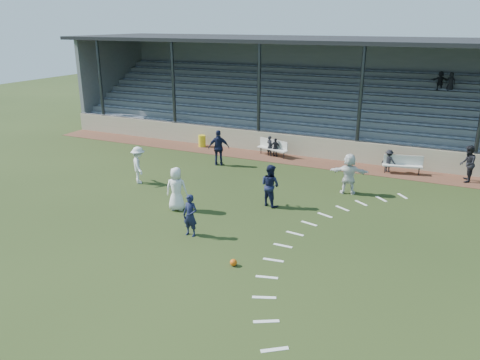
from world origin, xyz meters
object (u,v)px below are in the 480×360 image
at_px(football, 233,263).
at_px(player_white_lead, 176,189).
at_px(bench_left, 273,146).
at_px(player_navy_lead, 190,216).
at_px(bench_right, 403,163).
at_px(official, 468,164).
at_px(trash_bin, 202,141).

xyz_separation_m(football, player_white_lead, (-4.25, 3.34, 0.81)).
bearing_deg(bench_left, player_navy_lead, -67.63).
relative_size(bench_right, official, 1.11).
relative_size(trash_bin, football, 3.12).
height_order(bench_left, player_white_lead, player_white_lead).
relative_size(bench_left, football, 8.65).
relative_size(bench_right, player_navy_lead, 1.27).
xyz_separation_m(bench_right, official, (3.02, -0.08, 0.35)).
height_order(player_white_lead, player_navy_lead, player_white_lead).
relative_size(football, player_white_lead, 0.13).
distance_m(bench_right, football, 13.12).
xyz_separation_m(bench_left, bench_right, (7.38, -0.31, 0.00)).
height_order(bench_right, player_navy_lead, player_navy_lead).
relative_size(trash_bin, player_white_lead, 0.39).
bearing_deg(bench_right, official, -14.88).
xyz_separation_m(football, official, (6.82, 12.47, 0.82)).
height_order(bench_left, football, bench_left).
bearing_deg(bench_left, football, -57.75).
relative_size(bench_left, official, 1.11).
bearing_deg(football, player_white_lead, 141.85).
xyz_separation_m(bench_right, football, (-3.80, -12.55, -0.47)).
distance_m(player_white_lead, player_navy_lead, 2.65).
distance_m(trash_bin, football, 15.43).
bearing_deg(player_navy_lead, player_white_lead, 134.74).
relative_size(trash_bin, player_navy_lead, 0.46).
relative_size(bench_left, player_navy_lead, 1.27).
bearing_deg(official, trash_bin, -92.25).
bearing_deg(bench_right, football, -120.18).
bearing_deg(trash_bin, player_navy_lead, -62.58).
bearing_deg(player_white_lead, trash_bin, -84.16).
xyz_separation_m(trash_bin, official, (15.24, -0.46, 0.55)).
xyz_separation_m(bench_left, player_white_lead, (-0.68, -9.51, 0.35)).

